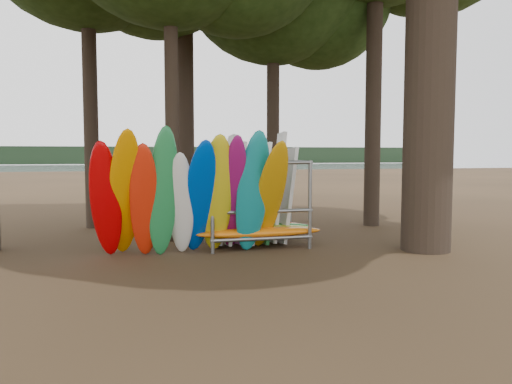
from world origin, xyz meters
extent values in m
plane|color=#47331E|center=(0.00, 0.00, 0.00)|extent=(120.00, 120.00, 0.00)
plane|color=gray|center=(0.00, 60.00, 0.00)|extent=(160.00, 160.00, 0.00)
cube|color=black|center=(0.00, 110.00, 2.00)|extent=(160.00, 4.00, 4.00)
cylinder|color=black|center=(-3.42, 6.36, 5.74)|extent=(0.44, 0.44, 11.49)
cylinder|color=black|center=(-0.37, 7.29, 6.81)|extent=(0.57, 0.57, 13.61)
cylinder|color=black|center=(2.50, 6.43, 5.03)|extent=(0.43, 0.43, 10.06)
cylinder|color=black|center=(-1.21, 3.30, 5.25)|extent=(0.36, 0.36, 10.50)
cylinder|color=black|center=(5.28, 4.55, 6.60)|extent=(0.50, 0.50, 13.21)
ellipsoid|color=#BD0104|center=(-2.85, 1.25, 1.30)|extent=(0.83, 1.38, 2.70)
ellipsoid|color=orange|center=(-2.44, 1.19, 1.41)|extent=(0.88, 1.94, 2.95)
ellipsoid|color=red|center=(-2.04, 1.08, 1.27)|extent=(0.70, 1.29, 2.64)
ellipsoid|color=#207D3F|center=(-1.63, 1.03, 1.46)|extent=(0.80, 1.14, 2.98)
ellipsoid|color=silver|center=(-1.23, 1.17, 1.18)|extent=(0.73, 1.25, 2.45)
ellipsoid|color=#003CB6|center=(-0.82, 1.13, 1.31)|extent=(0.84, 1.73, 2.76)
ellipsoid|color=gold|center=(-0.42, 1.16, 1.37)|extent=(0.84, 1.60, 2.87)
ellipsoid|color=#84105A|center=(-0.01, 1.23, 1.36)|extent=(0.75, 1.89, 2.89)
ellipsoid|color=#107A7F|center=(0.39, 1.02, 1.42)|extent=(0.87, 1.24, 2.93)
ellipsoid|color=#C58609|center=(0.80, 1.07, 1.30)|extent=(0.75, 2.00, 2.74)
ellipsoid|color=orange|center=(0.70, 1.48, 0.42)|extent=(3.12, 0.55, 0.24)
ellipsoid|color=#B0AD17|center=(0.70, 1.83, 0.42)|extent=(2.97, 0.55, 0.24)
ellipsoid|color=#1C7E1C|center=(0.70, 2.22, 0.42)|extent=(3.13, 0.55, 0.24)
ellipsoid|color=#BF360E|center=(0.70, 2.48, 0.42)|extent=(2.89, 0.55, 0.24)
cube|color=orange|center=(-0.21, 2.11, 1.11)|extent=(0.40, 0.75, 2.24)
cube|color=silver|center=(0.02, 2.36, 1.40)|extent=(0.52, 0.79, 2.81)
cube|color=silver|center=(0.25, 2.18, 1.31)|extent=(0.54, 0.77, 2.63)
cube|color=#891679|center=(0.47, 2.34, 1.23)|extent=(0.47, 0.80, 2.48)
cube|color=silver|center=(0.70, 2.12, 1.27)|extent=(0.41, 0.80, 2.56)
cube|color=white|center=(0.92, 2.33, 1.30)|extent=(0.55, 0.78, 2.62)
cube|color=#19712F|center=(1.15, 2.13, 1.16)|extent=(0.55, 0.78, 2.33)
cube|color=silver|center=(1.38, 2.29, 1.43)|extent=(0.43, 0.79, 2.89)
cube|color=silver|center=(1.60, 2.16, 1.24)|extent=(0.50, 0.80, 2.49)
camera|label=1|loc=(-2.44, -10.02, 2.31)|focal=35.00mm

